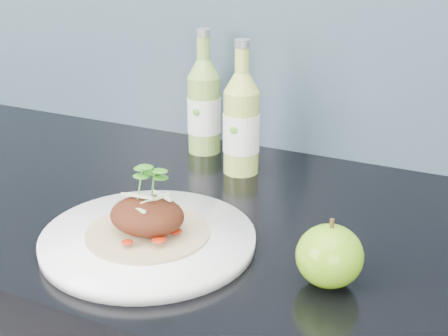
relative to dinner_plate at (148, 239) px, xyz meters
The scene contains 5 objects.
dinner_plate is the anchor object (origin of this frame).
pork_taco 0.04m from the dinner_plate, 89.55° to the right, with size 0.16×0.16×0.10m.
green_apple 0.24m from the dinner_plate, ahead, with size 0.10×0.10×0.08m.
cider_bottle_left 0.37m from the dinner_plate, 105.72° to the left, with size 0.08×0.08×0.22m.
cider_bottle_right 0.29m from the dinner_plate, 89.23° to the left, with size 0.06×0.06×0.22m.
Camera 1 is at (0.39, 0.97, 1.29)m, focal length 50.00 mm.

